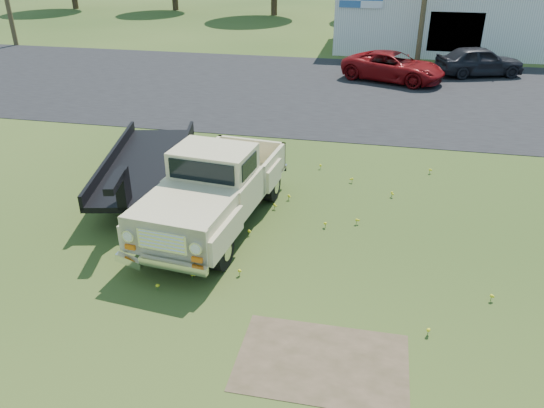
% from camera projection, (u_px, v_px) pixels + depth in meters
% --- Properties ---
extents(ground, '(140.00, 140.00, 0.00)m').
position_uv_depth(ground, '(273.00, 261.00, 12.22)').
color(ground, '#254014').
rests_on(ground, ground).
extents(asphalt_lot, '(90.00, 14.00, 0.02)m').
position_uv_depth(asphalt_lot, '(336.00, 91.00, 25.28)').
color(asphalt_lot, black).
rests_on(asphalt_lot, ground).
extents(dirt_patch_a, '(3.00, 2.00, 0.01)m').
position_uv_depth(dirt_patch_a, '(322.00, 362.00, 9.34)').
color(dirt_patch_a, '#4B3F28').
rests_on(dirt_patch_a, ground).
extents(dirt_patch_b, '(2.20, 1.60, 0.01)m').
position_uv_depth(dirt_patch_b, '(230.00, 189.00, 15.63)').
color(dirt_patch_b, '#4B3F28').
rests_on(dirt_patch_b, ground).
extents(commercial_building, '(14.20, 8.20, 4.15)m').
position_uv_depth(commercial_building, '(450.00, 14.00, 33.67)').
color(commercial_building, silver).
rests_on(commercial_building, ground).
extents(vintage_pickup_truck, '(2.91, 6.07, 2.12)m').
position_uv_depth(vintage_pickup_truck, '(215.00, 188.00, 13.24)').
color(vintage_pickup_truck, tan).
rests_on(vintage_pickup_truck, ground).
extents(flatbed_trailer, '(3.36, 6.55, 1.71)m').
position_uv_depth(flatbed_trailer, '(146.00, 160.00, 15.36)').
color(flatbed_trailer, black).
rests_on(flatbed_trailer, ground).
extents(red_pickup, '(5.56, 4.00, 1.41)m').
position_uv_depth(red_pickup, '(393.00, 67.00, 26.57)').
color(red_pickup, maroon).
rests_on(red_pickup, ground).
extents(dark_sedan, '(4.77, 3.05, 1.51)m').
position_uv_depth(dark_sedan, '(479.00, 61.00, 27.51)').
color(dark_sedan, black).
rests_on(dark_sedan, ground).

